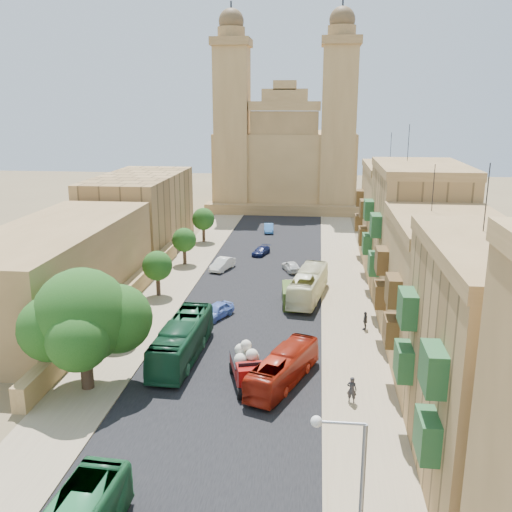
% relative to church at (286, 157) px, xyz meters
% --- Properties ---
extents(ground, '(260.00, 260.00, 0.00)m').
position_rel_church_xyz_m(ground, '(0.00, -78.61, -9.52)').
color(ground, brown).
extents(road_surface, '(14.00, 140.00, 0.01)m').
position_rel_church_xyz_m(road_surface, '(0.00, -48.61, -9.51)').
color(road_surface, black).
rests_on(road_surface, ground).
extents(sidewalk_east, '(5.00, 140.00, 0.01)m').
position_rel_church_xyz_m(sidewalk_east, '(9.50, -48.61, -9.51)').
color(sidewalk_east, '#927F60').
rests_on(sidewalk_east, ground).
extents(sidewalk_west, '(5.00, 140.00, 0.01)m').
position_rel_church_xyz_m(sidewalk_west, '(-9.50, -48.61, -9.51)').
color(sidewalk_west, '#927F60').
rests_on(sidewalk_west, ground).
extents(kerb_east, '(0.25, 140.00, 0.12)m').
position_rel_church_xyz_m(kerb_east, '(7.00, -48.61, -9.46)').
color(kerb_east, '#927F60').
rests_on(kerb_east, ground).
extents(kerb_west, '(0.25, 140.00, 0.12)m').
position_rel_church_xyz_m(kerb_west, '(-7.00, -48.61, -9.46)').
color(kerb_west, '#927F60').
rests_on(kerb_west, ground).
extents(townhouse_a, '(9.00, 14.00, 16.40)m').
position_rel_church_xyz_m(townhouse_a, '(15.95, -81.61, -3.11)').
color(townhouse_a, '#A7804C').
rests_on(townhouse_a, ground).
extents(townhouse_b, '(9.00, 14.00, 14.90)m').
position_rel_church_xyz_m(townhouse_b, '(15.95, -67.61, -3.86)').
color(townhouse_b, '#9D7846').
rests_on(townhouse_b, ground).
extents(townhouse_c, '(9.00, 14.00, 17.40)m').
position_rel_church_xyz_m(townhouse_c, '(15.95, -53.61, -2.61)').
color(townhouse_c, '#A7804C').
rests_on(townhouse_c, ground).
extents(townhouse_d, '(9.00, 14.00, 15.90)m').
position_rel_church_xyz_m(townhouse_d, '(15.95, -39.61, -3.36)').
color(townhouse_d, '#9D7846').
rests_on(townhouse_d, ground).
extents(west_wall, '(1.00, 40.00, 1.80)m').
position_rel_church_xyz_m(west_wall, '(-12.50, -58.61, -8.62)').
color(west_wall, '#9D7846').
rests_on(west_wall, ground).
extents(west_building_low, '(10.00, 28.00, 8.40)m').
position_rel_church_xyz_m(west_building_low, '(-18.00, -60.61, -5.32)').
color(west_building_low, olive).
rests_on(west_building_low, ground).
extents(west_building_mid, '(10.00, 22.00, 10.00)m').
position_rel_church_xyz_m(west_building_mid, '(-18.00, -34.61, -4.52)').
color(west_building_mid, '#A7804C').
rests_on(west_building_mid, ground).
extents(church, '(28.00, 22.50, 36.30)m').
position_rel_church_xyz_m(church, '(0.00, 0.00, 0.00)').
color(church, '#9D7846').
rests_on(church, ground).
extents(ficus_tree, '(8.69, 7.99, 8.69)m').
position_rel_church_xyz_m(ficus_tree, '(-9.42, -74.61, -4.38)').
color(ficus_tree, '#3A291D').
rests_on(ficus_tree, ground).
extents(street_tree_a, '(3.05, 3.05, 4.69)m').
position_rel_church_xyz_m(street_tree_a, '(-10.00, -66.61, -6.38)').
color(street_tree_a, '#3A291D').
rests_on(street_tree_a, ground).
extents(street_tree_b, '(3.09, 3.09, 4.75)m').
position_rel_church_xyz_m(street_tree_b, '(-10.00, -54.61, -6.34)').
color(street_tree_b, '#3A291D').
rests_on(street_tree_b, ground).
extents(street_tree_c, '(2.98, 2.98, 4.59)m').
position_rel_church_xyz_m(street_tree_c, '(-10.00, -42.61, -6.45)').
color(street_tree_c, '#3A291D').
rests_on(street_tree_c, ground).
extents(street_tree_d, '(3.20, 3.20, 4.93)m').
position_rel_church_xyz_m(street_tree_d, '(-10.00, -30.61, -6.22)').
color(street_tree_d, '#3A291D').
rests_on(street_tree_d, ground).
extents(streetlamp, '(2.11, 0.44, 8.22)m').
position_rel_church_xyz_m(streetlamp, '(7.72, -90.61, -4.31)').
color(streetlamp, gray).
rests_on(streetlamp, ground).
extents(red_truck, '(3.31, 5.53, 3.06)m').
position_rel_church_xyz_m(red_truck, '(1.64, -72.94, -8.17)').
color(red_truck, maroon).
rests_on(red_truck, ground).
extents(olive_pickup, '(2.38, 4.66, 1.86)m').
position_rel_church_xyz_m(olive_pickup, '(4.00, -55.95, -8.60)').
color(olive_pickup, '#3F5720').
rests_on(olive_pickup, ground).
extents(bus_green_north, '(2.97, 11.01, 3.04)m').
position_rel_church_xyz_m(bus_green_north, '(-4.00, -69.17, -7.99)').
color(bus_green_north, '#174A2D').
rests_on(bus_green_north, ground).
extents(bus_red_east, '(4.99, 8.87, 2.43)m').
position_rel_church_xyz_m(bus_red_east, '(4.13, -72.59, -8.30)').
color(bus_red_east, '#A02010').
rests_on(bus_red_east, ground).
extents(bus_cream_east, '(4.11, 10.81, 2.94)m').
position_rel_church_xyz_m(bus_cream_east, '(5.52, -53.94, -8.05)').
color(bus_cream_east, '#FAF4BF').
rests_on(bus_cream_east, ground).
extents(car_blue_a, '(3.29, 4.50, 1.42)m').
position_rel_church_xyz_m(car_blue_a, '(-2.87, -60.36, -8.80)').
color(car_blue_a, '#5A7CCF').
rests_on(car_blue_a, ground).
extents(car_white_a, '(2.74, 4.56, 1.42)m').
position_rel_church_xyz_m(car_white_a, '(-4.93, -44.59, -8.81)').
color(car_white_a, white).
rests_on(car_white_a, ground).
extents(car_cream, '(2.42, 4.65, 1.25)m').
position_rel_church_xyz_m(car_cream, '(3.96, -51.66, -8.89)').
color(car_cream, beige).
rests_on(car_cream, ground).
extents(car_dkblue, '(2.49, 3.97, 1.07)m').
position_rel_church_xyz_m(car_dkblue, '(-1.02, -37.13, -8.98)').
color(car_dkblue, '#0F1741').
rests_on(car_dkblue, ground).
extents(car_white_b, '(2.72, 4.00, 1.27)m').
position_rel_church_xyz_m(car_white_b, '(3.31, -44.33, -8.88)').
color(car_white_b, silver).
rests_on(car_white_b, ground).
extents(car_blue_b, '(1.80, 4.11, 1.31)m').
position_rel_church_xyz_m(car_blue_b, '(-1.21, -23.48, -8.86)').
color(car_blue_b, '#3D7BC9').
rests_on(car_blue_b, ground).
extents(pedestrian_a, '(0.78, 0.63, 1.85)m').
position_rel_church_xyz_m(pedestrian_a, '(8.83, -74.67, -8.59)').
color(pedestrian_a, '#2A292C').
rests_on(pedestrian_a, ground).
extents(pedestrian_c, '(0.67, 1.07, 1.69)m').
position_rel_church_xyz_m(pedestrian_c, '(10.68, -61.76, -8.67)').
color(pedestrian_c, '#3B3C3F').
rests_on(pedestrian_c, ground).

